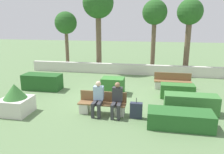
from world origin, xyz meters
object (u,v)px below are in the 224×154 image
Objects in this scene: bench_front at (102,106)px; tree_center_left at (98,5)px; suitcase at (136,110)px; tree_leftmost at (66,24)px; planter_corner_left at (16,100)px; tree_rightmost at (190,15)px; person_seated_man at (98,97)px; tree_center_right at (155,14)px; person_seated_woman at (117,98)px; bench_left_side at (172,83)px.

tree_center_left is at bearing 104.79° from bench_front.
suitcase is 0.19× the size of tree_leftmost.
tree_rightmost reaches higher than planter_corner_left.
planter_corner_left is 0.29× the size of tree_leftmost.
person_seated_man is 1.65× the size of suitcase.
person_seated_woman is at bearing -99.09° from tree_center_right.
tree_leftmost is (-1.20, 8.40, 2.79)m from planter_corner_left.
bench_left_side is 0.33× the size of tree_center_left.
person_seated_woman is 1.09× the size of planter_corner_left.
tree_leftmost is (-4.52, 7.77, 3.02)m from bench_front.
suitcase is at bearing -105.81° from bench_left_side.
tree_center_left is 1.18× the size of tree_rightmost.
bench_left_side is (2.97, 3.84, 0.00)m from bench_front.
bench_front is 1.36m from suitcase.
planter_corner_left is at bearing -174.52° from suitcase.
tree_rightmost is (8.66, 0.04, 0.58)m from tree_leftmost.
tree_center_left is (2.51, -0.17, 1.29)m from tree_leftmost.
bench_front is at bearing -75.21° from tree_center_left.
tree_rightmost is at bearing 0.24° from tree_leftmost.
tree_rightmost is at bearing 1.94° from tree_center_left.
bench_left_side is 5.45m from tree_center_right.
tree_center_right reaches higher than person_seated_woman.
person_seated_woman reaches higher than bench_left_side.
planter_corner_left is (-3.93, -0.49, -0.17)m from person_seated_woman.
suitcase is (4.66, 0.45, -0.24)m from planter_corner_left.
tree_center_right is (1.87, 7.74, 3.65)m from bench_front.
tree_center_right is 1.00× the size of tree_rightmost.
planter_corner_left is 0.24× the size of tree_center_right.
suitcase is at bearing -7.63° from bench_front.
person_seated_man is at bearing -104.26° from tree_center_right.
tree_rightmost is at bearing 79.78° from bench_left_side.
person_seated_man is at bearing 8.71° from planter_corner_left.
suitcase is (0.74, -0.04, -0.42)m from person_seated_woman.
planter_corner_left is at bearing -169.29° from bench_front.
tree_center_left is (-3.35, 7.78, 4.33)m from suitcase.
person_seated_man is at bearing -121.76° from bench_left_side.
tree_center_right reaches higher than bench_left_side.
person_seated_woman is 0.22× the size of tree_center_left.
tree_rightmost reaches higher than person_seated_woman.
bench_front is at bearing 172.37° from suitcase.
tree_leftmost is 0.72× the size of tree_center_left.
bench_left_side is 1.48× the size of person_seated_woman.
tree_center_right is at bearing -0.26° from tree_leftmost.
bench_front is 0.38× the size of tree_center_right.
bench_front is 0.32× the size of tree_center_left.
person_seated_man is (-3.11, -3.98, 0.40)m from bench_left_side.
tree_leftmost reaches higher than bench_left_side.
tree_rightmost is (6.15, 0.21, -0.71)m from tree_center_left.
tree_center_left is at bearing 113.32° from suitcase.
person_seated_man is at bearing 179.90° from person_seated_woman.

